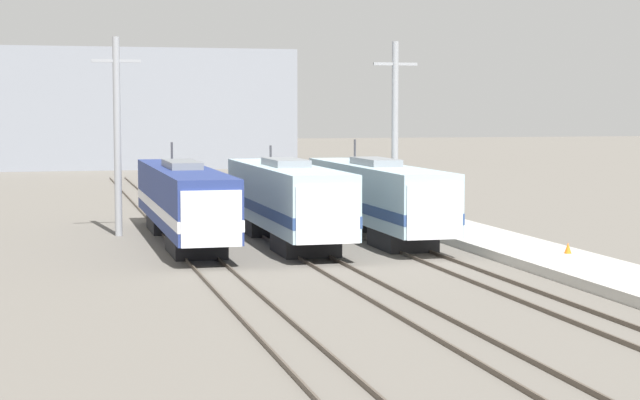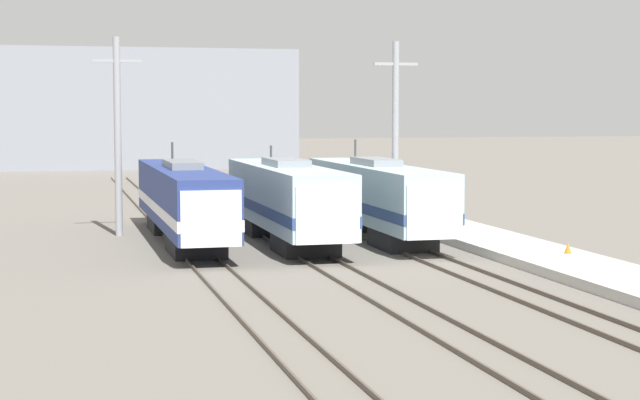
% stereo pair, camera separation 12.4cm
% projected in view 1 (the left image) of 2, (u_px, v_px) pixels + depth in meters
% --- Properties ---
extents(ground_plane, '(400.00, 400.00, 0.00)m').
position_uv_depth(ground_plane, '(319.00, 261.00, 46.82)').
color(ground_plane, '#666059').
extents(rail_pair_far_left, '(1.51, 120.00, 0.15)m').
position_uv_depth(rail_pair_far_left, '(207.00, 264.00, 45.60)').
color(rail_pair_far_left, '#4C4238').
rests_on(rail_pair_far_left, ground_plane).
extents(rail_pair_center, '(1.51, 120.00, 0.15)m').
position_uv_depth(rail_pair_center, '(319.00, 260.00, 46.82)').
color(rail_pair_center, '#4C4238').
rests_on(rail_pair_center, ground_plane).
extents(rail_pair_far_right, '(1.51, 120.00, 0.15)m').
position_uv_depth(rail_pair_far_right, '(425.00, 256.00, 48.03)').
color(rail_pair_far_right, '#4C4238').
rests_on(rail_pair_far_right, ground_plane).
extents(locomotive_far_left, '(2.81, 19.83, 4.89)m').
position_uv_depth(locomotive_far_left, '(183.00, 201.00, 53.21)').
color(locomotive_far_left, black).
rests_on(locomotive_far_left, ground_plane).
extents(locomotive_center, '(3.07, 16.65, 4.76)m').
position_uv_depth(locomotive_center, '(288.00, 201.00, 52.67)').
color(locomotive_center, '#232326').
rests_on(locomotive_center, ground_plane).
extents(locomotive_far_right, '(2.84, 17.54, 5.02)m').
position_uv_depth(locomotive_far_right, '(378.00, 198.00, 54.71)').
color(locomotive_far_right, '#232326').
rests_on(locomotive_far_right, ground_plane).
extents(catenary_tower_left, '(2.54, 0.38, 10.42)m').
position_uv_depth(catenary_tower_left, '(117.00, 134.00, 55.87)').
color(catenary_tower_left, gray).
rests_on(catenary_tower_left, ground_plane).
extents(catenary_tower_right, '(2.54, 0.38, 10.42)m').
position_uv_depth(catenary_tower_right, '(395.00, 132.00, 59.63)').
color(catenary_tower_right, gray).
rests_on(catenary_tower_right, ground_plane).
extents(platform, '(4.00, 120.00, 0.42)m').
position_uv_depth(platform, '(520.00, 250.00, 49.15)').
color(platform, '#B7B5AD').
rests_on(platform, ground_plane).
extents(traffic_cone, '(0.32, 0.32, 0.47)m').
position_uv_depth(traffic_cone, '(568.00, 248.00, 46.31)').
color(traffic_cone, orange).
rests_on(traffic_cone, platform).
extents(depot_building, '(37.18, 15.03, 13.53)m').
position_uv_depth(depot_building, '(128.00, 109.00, 124.58)').
color(depot_building, gray).
rests_on(depot_building, ground_plane).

